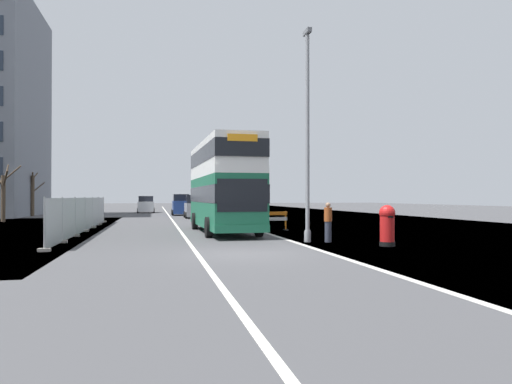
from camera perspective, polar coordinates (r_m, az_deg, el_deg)
The scene contains 12 objects.
ground at distance 17.21m, azimuth 0.22°, elevation -7.28°, with size 140.00×280.00×0.10m.
double_decker_bus at distance 27.03m, azimuth -3.87°, elevation 0.85°, with size 2.99×10.82×4.96m.
lamppost_foreground at distance 21.43m, azimuth 6.03°, elevation 5.93°, with size 0.29×0.70×9.26m.
red_pillar_postbox at distance 20.14m, azimuth 15.07°, elevation -3.58°, with size 0.64×0.64×1.64m.
roadworks_barrier at distance 28.28m, azimuth 2.20°, elevation -3.16°, with size 1.62×0.76×1.11m.
construction_site_fence at distance 29.13m, azimuth -19.38°, elevation -2.56°, with size 0.44×20.60×1.96m.
car_oncoming_near at distance 45.79m, azimuth -7.16°, elevation -1.78°, with size 1.91×4.26×2.13m.
car_receding_mid at distance 53.02m, azimuth -8.75°, elevation -1.55°, with size 1.97×4.20×2.25m.
car_receding_far at distance 62.10m, azimuth -12.72°, elevation -1.47°, with size 2.09×4.32×2.07m.
bare_tree_far_verge_near at distance 43.31m, azimuth -27.45°, elevation -0.04°, with size 2.66×2.48×4.60m.
bare_tree_far_verge_mid at distance 54.76m, azimuth -24.65°, elevation -0.15°, with size 2.36×2.02×4.56m.
pedestrian_at_kerb at distance 21.36m, azimuth 8.42°, elevation -3.51°, with size 0.34×0.34×1.72m.
Camera 1 is at (-2.91, -16.56, 1.96)m, focal length 34.25 mm.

